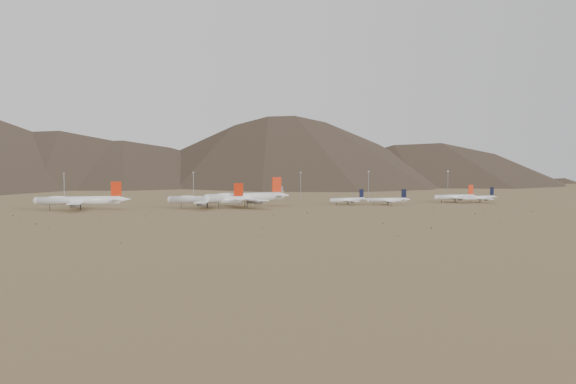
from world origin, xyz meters
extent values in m
plane|color=#90704A|center=(0.00, 0.00, 0.00)|extent=(3000.00, 3000.00, 0.00)
cylinder|color=white|center=(-143.09, 30.37, 7.05)|extent=(58.12, 7.90, 5.99)
sphere|color=white|center=(-172.05, 31.32, 7.05)|extent=(5.87, 5.87, 5.87)
cone|color=white|center=(-110.65, 29.30, 7.50)|extent=(10.60, 5.73, 5.39)
cube|color=white|center=(-144.25, 30.41, 6.15)|extent=(11.02, 53.40, 0.75)
cube|color=white|center=(-115.29, 29.45, 7.65)|extent=(5.88, 20.35, 0.36)
cube|color=red|center=(-116.44, 29.49, 15.36)|extent=(7.55, 0.79, 10.62)
cylinder|color=black|center=(-163.36, 31.04, 2.03)|extent=(0.39, 0.39, 4.06)
cylinder|color=black|center=(-141.88, 31.83, 2.03)|extent=(0.48, 0.48, 4.06)
cylinder|color=black|center=(-141.98, 28.83, 2.03)|extent=(0.48, 0.48, 4.06)
ellipsoid|color=white|center=(-158.15, 30.86, 8.70)|extent=(18.68, 5.10, 3.59)
cylinder|color=slate|center=(-143.90, 41.02, 4.67)|extent=(5.88, 2.88, 2.69)
cylinder|color=slate|center=(-144.60, 19.79, 4.67)|extent=(5.88, 2.88, 2.69)
cylinder|color=slate|center=(-143.58, 50.58, 4.67)|extent=(5.88, 2.88, 2.69)
cylinder|color=slate|center=(-144.91, 10.23, 4.67)|extent=(5.88, 2.88, 2.69)
cylinder|color=white|center=(-50.62, 22.92, 6.56)|extent=(53.49, 19.68, 5.57)
sphere|color=white|center=(-76.62, 30.07, 6.56)|extent=(5.46, 5.46, 5.46)
cone|color=white|center=(-21.49, 14.91, 6.98)|extent=(10.69, 7.41, 5.02)
cube|color=white|center=(-51.66, 23.20, 5.73)|extent=(21.44, 49.96, 0.70)
cube|color=white|center=(-25.65, 16.05, 7.12)|extent=(9.66, 19.40, 0.33)
cube|color=red|center=(-26.69, 16.34, 14.29)|extent=(6.89, 2.34, 9.89)
cylinder|color=black|center=(-68.82, 27.93, 1.89)|extent=(0.36, 0.36, 3.78)
cylinder|color=black|center=(-49.21, 23.98, 1.89)|extent=(0.45, 0.45, 3.78)
cylinder|color=black|center=(-49.95, 21.29, 1.89)|extent=(0.45, 0.45, 3.78)
ellipsoid|color=white|center=(-64.14, 26.64, 8.10)|extent=(17.75, 8.61, 3.34)
cylinder|color=slate|center=(-49.03, 32.74, 4.35)|extent=(5.87, 3.85, 2.51)
cylinder|color=slate|center=(-54.28, 13.67, 4.35)|extent=(5.87, 3.85, 2.51)
cylinder|color=slate|center=(-46.67, 41.32, 4.35)|extent=(5.87, 3.85, 2.51)
cylinder|color=slate|center=(-56.64, 5.09, 4.35)|extent=(5.87, 3.85, 2.51)
cylinder|color=white|center=(-20.17, 26.45, 7.86)|extent=(63.09, 27.84, 6.67)
sphere|color=white|center=(-50.60, 15.68, 7.86)|extent=(6.54, 6.54, 6.54)
cone|color=white|center=(13.92, 38.52, 8.36)|extent=(12.96, 9.54, 6.00)
cube|color=white|center=(-21.39, 26.02, 6.85)|extent=(29.49, 59.24, 0.83)
cube|color=white|center=(9.05, 36.80, 8.52)|extent=(12.98, 23.14, 0.40)
cube|color=red|center=(7.83, 36.37, 17.11)|extent=(8.11, 3.37, 11.84)
cylinder|color=black|center=(-41.47, 18.91, 2.26)|extent=(0.43, 0.43, 4.52)
cylinder|color=black|center=(-19.51, 28.45, 2.26)|extent=(0.54, 0.54, 4.52)
cylinder|color=black|center=(-18.39, 25.31, 2.26)|extent=(0.54, 0.54, 4.52)
ellipsoid|color=white|center=(-35.99, 20.85, 9.69)|extent=(21.15, 11.61, 4.00)
cylinder|color=slate|center=(-25.34, 37.18, 5.20)|extent=(7.09, 4.99, 3.00)
cylinder|color=slate|center=(-17.43, 14.86, 5.20)|extent=(7.09, 4.99, 3.00)
cylinder|color=slate|center=(-28.89, 47.22, 5.20)|extent=(7.09, 4.99, 3.00)
cylinder|color=slate|center=(-13.88, 4.82, 5.20)|extent=(7.09, 4.99, 3.00)
cylinder|color=white|center=(66.69, 33.28, 4.06)|extent=(31.22, 12.27, 3.43)
sphere|color=white|center=(51.57, 28.78, 4.06)|extent=(3.36, 3.36, 3.36)
cone|color=white|center=(83.62, 38.31, 4.31)|extent=(6.32, 4.57, 3.08)
cube|color=white|center=(66.08, 33.10, 3.54)|extent=(12.54, 27.36, 0.43)
cube|color=white|center=(81.20, 37.59, 4.40)|extent=(5.65, 10.66, 0.21)
cube|color=black|center=(80.60, 37.41, 9.15)|extent=(4.02, 1.46, 6.76)
cylinder|color=black|center=(56.10, 30.13, 1.17)|extent=(0.36, 0.36, 2.34)
cylinder|color=black|center=(67.05, 34.28, 1.17)|extent=(0.45, 0.45, 2.34)
cylinder|color=black|center=(67.53, 32.64, 1.17)|extent=(0.45, 0.45, 2.34)
cylinder|color=slate|center=(63.92, 40.35, 2.69)|extent=(3.46, 2.38, 1.54)
cylinder|color=slate|center=(68.24, 25.84, 2.69)|extent=(3.46, 2.38, 1.54)
cylinder|color=white|center=(97.20, 22.94, 4.12)|extent=(32.16, 4.27, 3.48)
sphere|color=white|center=(81.17, 23.34, 4.12)|extent=(3.41, 3.41, 3.41)
cone|color=white|center=(115.16, 22.50, 4.39)|extent=(5.85, 3.28, 3.13)
cube|color=white|center=(96.56, 22.96, 3.60)|extent=(5.81, 27.61, 0.44)
cube|color=white|center=(112.60, 22.56, 4.47)|extent=(3.14, 10.52, 0.21)
cube|color=black|center=(111.96, 22.58, 9.30)|extent=(4.18, 0.42, 6.87)
cylinder|color=black|center=(85.98, 23.22, 1.19)|extent=(0.37, 0.37, 2.38)
cylinder|color=black|center=(97.87, 23.80, 1.19)|extent=(0.46, 0.46, 2.38)
cylinder|color=black|center=(97.82, 22.05, 1.19)|extent=(0.46, 0.46, 2.38)
cylinder|color=slate|center=(96.75, 30.65, 2.74)|extent=(3.25, 1.65, 1.57)
cylinder|color=slate|center=(96.37, 15.26, 2.74)|extent=(3.25, 1.65, 1.57)
cylinder|color=white|center=(165.37, 36.05, 4.86)|extent=(38.02, 9.51, 4.11)
sphere|color=white|center=(146.65, 33.33, 4.86)|extent=(4.02, 4.02, 4.02)
cone|color=white|center=(186.32, 39.10, 5.17)|extent=(7.27, 4.64, 3.70)
cube|color=white|center=(164.62, 35.94, 4.25)|extent=(10.66, 32.95, 0.51)
cube|color=white|center=(183.33, 38.66, 5.27)|extent=(5.14, 12.68, 0.25)
cube|color=red|center=(182.58, 38.55, 10.97)|extent=(4.92, 1.07, 8.10)
cylinder|color=black|center=(152.27, 34.14, 1.40)|extent=(0.43, 0.43, 2.81)
cylinder|color=black|center=(165.97, 37.17, 1.40)|extent=(0.54, 0.54, 2.81)
cylinder|color=black|center=(166.26, 35.14, 1.40)|extent=(0.54, 0.54, 2.81)
cylinder|color=slate|center=(163.31, 44.92, 3.23)|extent=(4.01, 2.37, 1.85)
cylinder|color=slate|center=(165.93, 26.96, 3.23)|extent=(4.01, 2.37, 1.85)
cylinder|color=white|center=(185.84, 29.46, 4.20)|extent=(32.39, 12.50, 3.55)
sphere|color=white|center=(170.14, 24.91, 4.20)|extent=(3.48, 3.48, 3.48)
cone|color=white|center=(203.43, 34.55, 4.47)|extent=(6.54, 4.71, 3.19)
cube|color=white|center=(185.22, 29.28, 3.67)|extent=(12.82, 28.37, 0.44)
cube|color=white|center=(200.92, 33.82, 4.56)|extent=(5.79, 11.05, 0.21)
cube|color=black|center=(200.29, 33.64, 9.48)|extent=(4.17, 1.49, 7.01)
cylinder|color=black|center=(174.85, 26.28, 1.21)|extent=(0.37, 0.37, 2.43)
cylinder|color=black|center=(186.23, 30.49, 1.21)|extent=(0.47, 0.47, 2.43)
cylinder|color=black|center=(186.72, 28.79, 1.21)|extent=(0.47, 0.47, 2.43)
cylinder|color=slate|center=(183.03, 36.81, 2.79)|extent=(3.58, 2.44, 1.60)
cylinder|color=slate|center=(187.40, 21.74, 2.79)|extent=(3.58, 2.44, 1.60)
cube|color=gray|center=(30.00, 120.00, 4.00)|extent=(8.00, 8.00, 8.00)
cube|color=slate|center=(30.00, 120.00, 10.00)|extent=(6.00, 6.00, 4.00)
cylinder|color=gray|center=(-160.61, 117.02, 12.50)|extent=(0.50, 0.50, 25.00)
cube|color=gray|center=(-160.61, 117.02, 25.30)|extent=(2.00, 0.60, 0.80)
cylinder|color=gray|center=(-48.30, 135.33, 12.50)|extent=(0.50, 0.50, 25.00)
cube|color=gray|center=(-48.30, 135.33, 25.30)|extent=(2.00, 0.60, 0.80)
cylinder|color=gray|center=(47.88, 108.91, 12.50)|extent=(0.50, 0.50, 25.00)
cube|color=gray|center=(47.88, 108.91, 25.30)|extent=(2.00, 0.60, 0.80)
cylinder|color=gray|center=(124.31, 132.34, 12.50)|extent=(0.50, 0.50, 25.00)
cube|color=gray|center=(124.31, 132.34, 25.30)|extent=(2.00, 0.60, 0.80)
cylinder|color=gray|center=(208.98, 128.44, 12.50)|extent=(0.50, 0.50, 25.00)
cube|color=gray|center=(208.98, 128.44, 25.30)|extent=(2.00, 0.60, 0.80)
ellipsoid|color=brown|center=(-125.37, -29.03, 0.38)|extent=(1.01, 1.01, 0.75)
ellipsoid|color=brown|center=(-47.21, -159.88, 0.29)|extent=(0.66, 0.66, 0.59)
ellipsoid|color=brown|center=(121.49, -82.57, 0.28)|extent=(0.72, 0.72, 0.56)
ellipsoid|color=brown|center=(102.43, -130.36, 0.29)|extent=(0.75, 0.75, 0.59)
ellipsoid|color=brown|center=(-115.71, -54.91, 0.24)|extent=(0.69, 0.69, 0.48)
ellipsoid|color=brown|center=(58.42, -31.12, 0.25)|extent=(0.56, 0.56, 0.50)
ellipsoid|color=brown|center=(72.75, -147.54, 0.20)|extent=(0.51, 0.51, 0.40)
ellipsoid|color=brown|center=(120.70, -73.26, 0.44)|extent=(1.07, 1.07, 0.88)
ellipsoid|color=brown|center=(-159.73, -73.89, 0.42)|extent=(1.06, 1.06, 0.85)
ellipsoid|color=brown|center=(11.78, -38.26, 0.43)|extent=(1.10, 1.10, 0.86)
ellipsoid|color=brown|center=(170.87, -64.58, 0.36)|extent=(1.03, 1.03, 0.72)
ellipsoid|color=brown|center=(33.47, -120.69, 0.38)|extent=(0.87, 0.87, 0.76)
ellipsoid|color=brown|center=(-112.47, -172.04, 0.25)|extent=(0.63, 0.63, 0.51)
ellipsoid|color=brown|center=(180.49, -3.36, 0.30)|extent=(0.74, 0.74, 0.60)
ellipsoid|color=brown|center=(-181.87, -10.48, 0.44)|extent=(1.07, 1.07, 0.88)
ellipsoid|color=brown|center=(-93.49, -8.08, 0.30)|extent=(0.66, 0.66, 0.59)
ellipsoid|color=brown|center=(177.97, -12.06, 0.26)|extent=(0.83, 0.83, 0.52)
ellipsoid|color=brown|center=(-169.34, -65.96, 0.15)|extent=(0.59, 0.59, 0.30)
ellipsoid|color=brown|center=(160.22, -34.63, 0.19)|extent=(0.59, 0.59, 0.39)
ellipsoid|color=brown|center=(-14.94, -49.85, 0.37)|extent=(0.98, 0.98, 0.74)
ellipsoid|color=brown|center=(-47.59, -41.77, 0.26)|extent=(0.61, 0.61, 0.51)
ellipsoid|color=brown|center=(17.57, -177.02, 0.26)|extent=(0.71, 0.71, 0.53)
ellipsoid|color=brown|center=(-97.55, -35.08, 0.22)|extent=(0.77, 0.77, 0.45)
ellipsoid|color=brown|center=(-150.32, -100.29, 0.23)|extent=(0.54, 0.54, 0.45)
ellipsoid|color=brown|center=(48.75, -150.67, 0.40)|extent=(1.01, 1.01, 0.79)
ellipsoid|color=brown|center=(117.57, -18.29, 0.27)|extent=(1.05, 1.05, 0.54)
ellipsoid|color=brown|center=(-38.49, -123.88, 0.29)|extent=(0.66, 0.66, 0.58)
camera|label=1|loc=(-110.88, -462.62, 36.76)|focal=40.00mm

